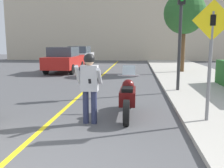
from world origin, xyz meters
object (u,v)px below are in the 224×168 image
Objects in this scene: crossing_sign at (211,50)px; traffic_light at (181,18)px; motorcycle at (128,97)px; person_biker at (89,81)px; street_tree at (185,13)px; parked_car_silver at (80,55)px; parked_car_red at (64,59)px.

crossing_sign is 4.07m from traffic_light.
motorcycle is at bearing -118.45° from traffic_light.
person_biker is (-0.87, -0.74, 0.52)m from motorcycle.
street_tree reaches higher than traffic_light.
traffic_light reaches higher than person_biker.
traffic_light is 0.95× the size of parked_car_silver.
street_tree is 10.13m from parked_car_silver.
crossing_sign reaches higher than parked_car_silver.
motorcycle is 1.26m from person_biker.
parked_car_silver is at bearing 92.55° from parked_car_red.
person_biker is 0.42× the size of traffic_light.
crossing_sign is at bearing 4.17° from person_biker.
traffic_light is at bearing 90.91° from crossing_sign.
parked_car_silver is (-6.70, 12.21, -2.01)m from traffic_light.
parked_car_silver is at bearing 103.75° from person_biker.
motorcycle is at bearing 164.07° from crossing_sign.
crossing_sign is 10.93m from street_tree.
parked_car_red is at bearing -87.45° from parked_car_silver.
street_tree is (3.15, 10.13, 3.28)m from motorcycle.
person_biker is at bearing -175.83° from crossing_sign.
traffic_light is 0.95× the size of parked_car_red.
person_biker is 11.92m from street_tree.
traffic_light is 14.07m from parked_car_silver.
person_biker is 0.40× the size of parked_car_red.
person_biker is 16.81m from parked_car_silver.
street_tree reaches higher than parked_car_red.
parked_car_red is at bearing -177.90° from street_tree.
person_biker is 0.34× the size of street_tree.
parked_car_red is at bearing 122.08° from crossing_sign.
parked_car_red is 1.00× the size of parked_car_silver.
crossing_sign reaches higher than parked_car_red.
motorcycle is at bearing 40.29° from person_biker.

